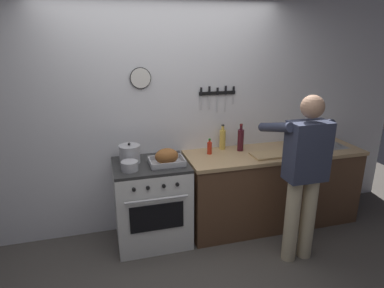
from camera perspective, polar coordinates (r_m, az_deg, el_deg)
The scene contains 11 objects.
wall_back at distance 3.73m, azimuth -4.87°, elevation 4.74°, with size 6.00×0.13×2.60m.
counter_block at distance 4.09m, azimuth 13.51°, elevation -7.02°, with size 2.03×0.65×0.90m.
stove at distance 3.66m, azimuth -6.84°, elevation -9.87°, with size 0.76×0.67×0.90m.
person_cook at distance 3.33m, azimuth 18.50°, elevation -4.12°, with size 0.51×0.63×1.66m.
roasting_pan at distance 3.39m, azimuth -4.32°, elevation -2.33°, with size 0.35×0.26×0.17m.
stock_pot at distance 3.49m, azimuth -10.54°, elevation -1.68°, with size 0.22×0.22×0.21m.
saucepan at distance 3.31m, azimuth -10.55°, elevation -3.68°, with size 0.17×0.17×0.09m.
cutting_board at distance 3.74m, azimuth 12.84°, elevation -1.84°, with size 0.36×0.24×0.02m, color tan.
bottle_wine_red at distance 3.82m, azimuth 8.26°, elevation 0.76°, with size 0.07×0.07×0.31m.
bottle_cooking_oil at distance 3.85m, azimuth 5.21°, elevation 0.86°, with size 0.07×0.07×0.29m.
bottle_hot_sauce at distance 3.70m, azimuth 3.00°, elevation -0.63°, with size 0.05×0.05×0.17m.
Camera 1 is at (-0.67, -2.21, 2.16)m, focal length 31.38 mm.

